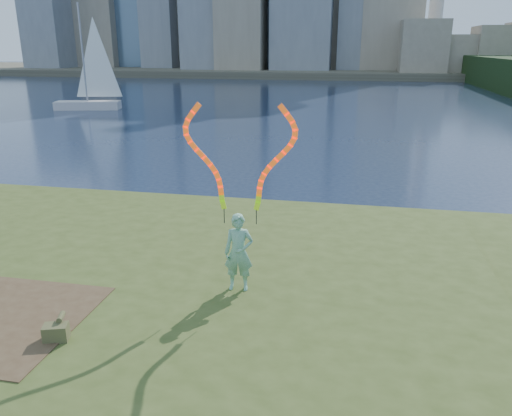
# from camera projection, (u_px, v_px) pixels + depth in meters

# --- Properties ---
(ground) EXTENTS (320.00, 320.00, 0.00)m
(ground) POSITION_uv_depth(u_px,v_px,m) (175.00, 289.00, 11.68)
(ground) COLOR #19253E
(ground) RESTS_ON ground
(grassy_knoll) EXTENTS (20.00, 18.00, 0.80)m
(grassy_knoll) POSITION_uv_depth(u_px,v_px,m) (132.00, 328.00, 9.44)
(grassy_knoll) COLOR #3B4B1A
(grassy_knoll) RESTS_ON ground
(far_shore) EXTENTS (320.00, 40.00, 1.20)m
(far_shore) POSITION_uv_depth(u_px,v_px,m) (340.00, 71.00, 100.03)
(far_shore) COLOR #464233
(far_shore) RESTS_ON ground
(woman_with_ribbons) EXTENTS (2.02, 0.43, 3.96)m
(woman_with_ribbons) POSITION_uv_depth(u_px,v_px,m) (239.00, 221.00, 9.56)
(woman_with_ribbons) COLOR #1B7643
(woman_with_ribbons) RESTS_ON grassy_knoll
(canvas_bag) EXTENTS (0.45, 0.51, 0.37)m
(canvas_bag) POSITION_uv_depth(u_px,v_px,m) (56.00, 331.00, 8.20)
(canvas_bag) COLOR #434122
(canvas_bag) RESTS_ON grassy_knoll
(sailboat) EXTENTS (5.96, 3.11, 8.98)m
(sailboat) POSITION_uv_depth(u_px,v_px,m) (90.00, 92.00, 44.21)
(sailboat) COLOR silver
(sailboat) RESTS_ON ground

